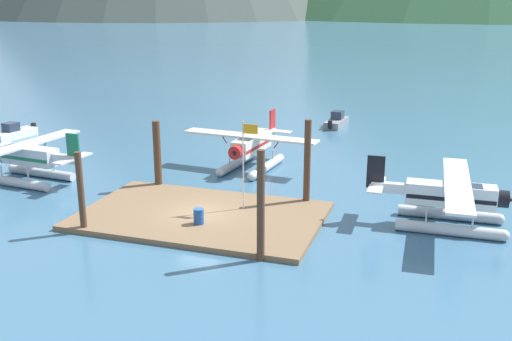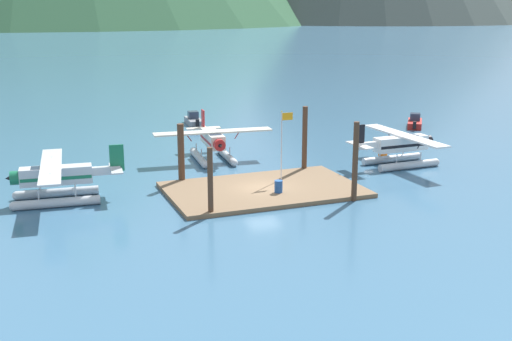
{
  "view_description": "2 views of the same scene",
  "coord_description": "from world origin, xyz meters",
  "px_view_note": "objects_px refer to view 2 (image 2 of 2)",
  "views": [
    {
      "loc": [
        13.12,
        -29.57,
        12.36
      ],
      "look_at": [
        2.11,
        3.9,
        2.02
      ],
      "focal_mm": 41.14,
      "sensor_mm": 36.0,
      "label": 1
    },
    {
      "loc": [
        -17.0,
        -42.13,
        13.36
      ],
      "look_at": [
        -0.28,
        0.81,
        1.43
      ],
      "focal_mm": 45.15,
      "sensor_mm": 36.0,
      "label": 2
    }
  ],
  "objects_px": {
    "seaplane_cream_bow_centre": "(213,143)",
    "boat_grey_open_north": "(193,120)",
    "fuel_drum": "(278,186)",
    "seaplane_white_stbd_fwd": "(401,148)",
    "mooring_buoy": "(383,154)",
    "boat_red_open_east": "(415,122)",
    "flagpole": "(283,137)",
    "seaplane_silver_port_fwd": "(56,180)"
  },
  "relations": [
    {
      "from": "flagpole",
      "to": "seaplane_white_stbd_fwd",
      "type": "relative_size",
      "value": 0.51
    },
    {
      "from": "mooring_buoy",
      "to": "seaplane_cream_bow_centre",
      "type": "xyz_separation_m",
      "value": [
        -14.24,
        5.01,
        1.17
      ]
    },
    {
      "from": "fuel_drum",
      "to": "mooring_buoy",
      "type": "relative_size",
      "value": 1.07
    },
    {
      "from": "fuel_drum",
      "to": "boat_grey_open_north",
      "type": "relative_size",
      "value": 0.18
    },
    {
      "from": "seaplane_cream_bow_centre",
      "to": "boat_red_open_east",
      "type": "relative_size",
      "value": 2.44
    },
    {
      "from": "fuel_drum",
      "to": "boat_red_open_east",
      "type": "distance_m",
      "value": 31.65
    },
    {
      "from": "fuel_drum",
      "to": "seaplane_cream_bow_centre",
      "type": "bearing_deg",
      "value": 94.84
    },
    {
      "from": "flagpole",
      "to": "seaplane_white_stbd_fwd",
      "type": "xyz_separation_m",
      "value": [
        11.57,
        1.49,
        -2.09
      ]
    },
    {
      "from": "seaplane_silver_port_fwd",
      "to": "boat_grey_open_north",
      "type": "bearing_deg",
      "value": 56.16
    },
    {
      "from": "fuel_drum",
      "to": "boat_grey_open_north",
      "type": "bearing_deg",
      "value": 85.82
    },
    {
      "from": "flagpole",
      "to": "boat_grey_open_north",
      "type": "xyz_separation_m",
      "value": [
        0.49,
        26.68,
        -3.18
      ]
    },
    {
      "from": "flagpole",
      "to": "boat_red_open_east",
      "type": "height_order",
      "value": "flagpole"
    },
    {
      "from": "flagpole",
      "to": "boat_red_open_east",
      "type": "bearing_deg",
      "value": 34.94
    },
    {
      "from": "boat_grey_open_north",
      "to": "boat_red_open_east",
      "type": "distance_m",
      "value": 25.09
    },
    {
      "from": "flagpole",
      "to": "boat_red_open_east",
      "type": "distance_m",
      "value": 28.63
    },
    {
      "from": "flagpole",
      "to": "boat_red_open_east",
      "type": "relative_size",
      "value": 1.25
    },
    {
      "from": "flagpole",
      "to": "fuel_drum",
      "type": "bearing_deg",
      "value": -118.6
    },
    {
      "from": "boat_grey_open_north",
      "to": "flagpole",
      "type": "bearing_deg",
      "value": -91.05
    },
    {
      "from": "seaplane_cream_bow_centre",
      "to": "seaplane_silver_port_fwd",
      "type": "bearing_deg",
      "value": -150.25
    },
    {
      "from": "mooring_buoy",
      "to": "fuel_drum",
      "type": "bearing_deg",
      "value": -151.28
    },
    {
      "from": "boat_grey_open_north",
      "to": "seaplane_white_stbd_fwd",
      "type": "bearing_deg",
      "value": -66.26
    },
    {
      "from": "flagpole",
      "to": "fuel_drum",
      "type": "distance_m",
      "value": 4.58
    },
    {
      "from": "mooring_buoy",
      "to": "seaplane_silver_port_fwd",
      "type": "height_order",
      "value": "seaplane_silver_port_fwd"
    },
    {
      "from": "flagpole",
      "to": "seaplane_cream_bow_centre",
      "type": "distance_m",
      "value": 9.78
    },
    {
      "from": "flagpole",
      "to": "boat_grey_open_north",
      "type": "height_order",
      "value": "flagpole"
    },
    {
      "from": "seaplane_white_stbd_fwd",
      "to": "boat_grey_open_north",
      "type": "distance_m",
      "value": 27.54
    },
    {
      "from": "seaplane_cream_bow_centre",
      "to": "boat_grey_open_north",
      "type": "height_order",
      "value": "seaplane_cream_bow_centre"
    },
    {
      "from": "seaplane_white_stbd_fwd",
      "to": "boat_red_open_east",
      "type": "distance_m",
      "value": 18.94
    },
    {
      "from": "boat_red_open_east",
      "to": "fuel_drum",
      "type": "bearing_deg",
      "value": -142.21
    },
    {
      "from": "fuel_drum",
      "to": "seaplane_white_stbd_fwd",
      "type": "distance_m",
      "value": 14.05
    },
    {
      "from": "fuel_drum",
      "to": "seaplane_silver_port_fwd",
      "type": "height_order",
      "value": "seaplane_silver_port_fwd"
    },
    {
      "from": "seaplane_silver_port_fwd",
      "to": "boat_red_open_east",
      "type": "height_order",
      "value": "seaplane_silver_port_fwd"
    },
    {
      "from": "seaplane_silver_port_fwd",
      "to": "mooring_buoy",
      "type": "bearing_deg",
      "value": 5.89
    },
    {
      "from": "boat_red_open_east",
      "to": "boat_grey_open_north",
      "type": "bearing_deg",
      "value": 155.56
    },
    {
      "from": "flagpole",
      "to": "boat_grey_open_north",
      "type": "relative_size",
      "value": 1.09
    },
    {
      "from": "flagpole",
      "to": "boat_grey_open_north",
      "type": "bearing_deg",
      "value": 88.95
    },
    {
      "from": "mooring_buoy",
      "to": "boat_grey_open_north",
      "type": "xyz_separation_m",
      "value": [
        -11.03,
        22.54,
        0.08
      ]
    },
    {
      "from": "seaplane_white_stbd_fwd",
      "to": "boat_red_open_east",
      "type": "xyz_separation_m",
      "value": [
        11.76,
        14.81,
        -1.09
      ]
    },
    {
      "from": "seaplane_white_stbd_fwd",
      "to": "fuel_drum",
      "type": "bearing_deg",
      "value": -160.93
    },
    {
      "from": "seaplane_silver_port_fwd",
      "to": "boat_grey_open_north",
      "type": "xyz_separation_m",
      "value": [
        17.05,
        25.44,
        -1.09
      ]
    },
    {
      "from": "boat_grey_open_north",
      "to": "seaplane_silver_port_fwd",
      "type": "bearing_deg",
      "value": -123.84
    },
    {
      "from": "boat_grey_open_north",
      "to": "fuel_drum",
      "type": "bearing_deg",
      "value": -94.18
    }
  ]
}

